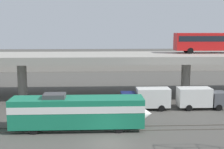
% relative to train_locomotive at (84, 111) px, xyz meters
% --- Properties ---
extents(ground_plane, '(260.00, 260.00, 0.00)m').
position_rel_train_locomotive_xyz_m(ground_plane, '(2.68, -4.00, -2.19)').
color(ground_plane, '#4C4944').
extents(rail_strip_near, '(110.00, 0.12, 0.12)m').
position_rel_train_locomotive_xyz_m(rail_strip_near, '(2.68, -0.71, -2.13)').
color(rail_strip_near, '#59544C').
rests_on(rail_strip_near, ground_plane).
extents(rail_strip_far, '(110.00, 0.12, 0.12)m').
position_rel_train_locomotive_xyz_m(rail_strip_far, '(2.68, 0.71, -2.13)').
color(rail_strip_far, '#59544C').
rests_on(rail_strip_far, ground_plane).
extents(train_locomotive, '(15.74, 3.04, 4.18)m').
position_rel_train_locomotive_xyz_m(train_locomotive, '(0.00, 0.00, 0.00)').
color(train_locomotive, '#197A56').
rests_on(train_locomotive, ground_plane).
extents(highway_overpass, '(96.00, 10.66, 7.09)m').
position_rel_train_locomotive_xyz_m(highway_overpass, '(2.68, 16.00, 4.17)').
color(highway_overpass, '#9E998E').
rests_on(highway_overpass, ground_plane).
extents(transit_bus_on_overpass, '(12.00, 2.68, 3.40)m').
position_rel_train_locomotive_xyz_m(transit_bus_on_overpass, '(20.60, 17.23, 6.96)').
color(transit_bus_on_overpass, red).
rests_on(transit_bus_on_overpass, highway_overpass).
extents(service_truck_west, '(6.80, 2.46, 3.04)m').
position_rel_train_locomotive_xyz_m(service_truck_west, '(15.96, 7.79, -0.56)').
color(service_truck_west, '#515459').
rests_on(service_truck_west, ground_plane).
extents(service_truck_east, '(6.80, 2.46, 3.04)m').
position_rel_train_locomotive_xyz_m(service_truck_east, '(8.36, 7.79, -0.56)').
color(service_truck_east, navy).
rests_on(service_truck_east, ground_plane).
extents(pier_parking_lot, '(65.72, 13.88, 1.69)m').
position_rel_train_locomotive_xyz_m(pier_parking_lot, '(2.68, 51.00, -1.35)').
color(pier_parking_lot, '#9E998E').
rests_on(pier_parking_lot, ground_plane).
extents(parked_car_0, '(4.56, 1.85, 1.50)m').
position_rel_train_locomotive_xyz_m(parked_car_0, '(24.32, 50.65, 0.27)').
color(parked_car_0, black).
rests_on(parked_car_0, pier_parking_lot).
extents(parked_car_1, '(4.68, 1.85, 1.50)m').
position_rel_train_locomotive_xyz_m(parked_car_1, '(3.59, 52.71, 0.27)').
color(parked_car_1, '#0C4C26').
rests_on(parked_car_1, pier_parking_lot).
extents(parked_car_2, '(4.44, 1.90, 1.50)m').
position_rel_train_locomotive_xyz_m(parked_car_2, '(-5.30, 49.56, 0.27)').
color(parked_car_2, '#9E998C').
rests_on(parked_car_2, pier_parking_lot).
extents(parked_car_3, '(4.38, 2.00, 1.50)m').
position_rel_train_locomotive_xyz_m(parked_car_3, '(-6.76, 53.47, 0.27)').
color(parked_car_3, '#0C4C26').
rests_on(parked_car_3, pier_parking_lot).
extents(harbor_water, '(140.00, 36.00, 0.01)m').
position_rel_train_locomotive_xyz_m(harbor_water, '(2.68, 74.00, -2.19)').
color(harbor_water, navy).
rests_on(harbor_water, ground_plane).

